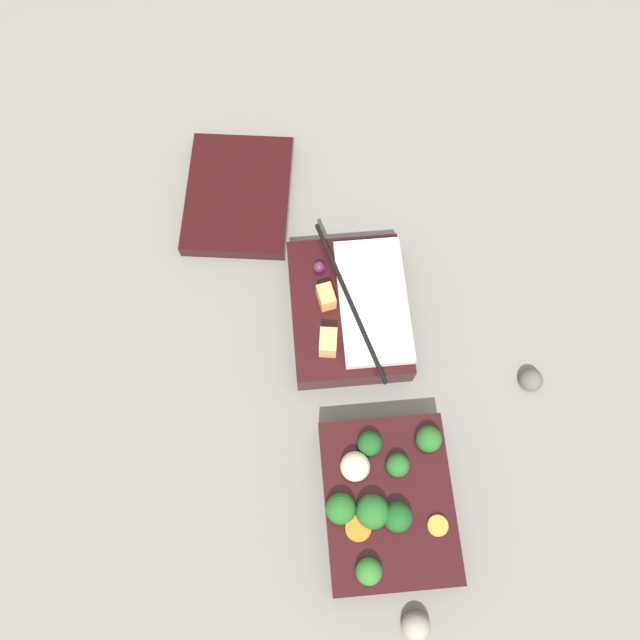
{
  "coord_description": "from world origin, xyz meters",
  "views": [
    {
      "loc": [
        -0.17,
        0.06,
        0.75
      ],
      "look_at": [
        0.09,
        0.04,
        0.04
      ],
      "focal_mm": 35.0,
      "sensor_mm": 36.0,
      "label": 1
    }
  ],
  "objects": [
    {
      "name": "bento_tray_rice",
      "position": [
        0.1,
        -0.0,
        0.02
      ],
      "size": [
        0.21,
        0.14,
        0.07
      ],
      "color": "black",
      "rests_on": "ground_plane"
    },
    {
      "name": "ground_plane",
      "position": [
        0.0,
        0.0,
        0.0
      ],
      "size": [
        3.0,
        3.0,
        0.0
      ],
      "primitive_type": "plane",
      "color": "slate"
    },
    {
      "name": "pebble_1",
      "position": [
        -0.26,
        -0.04,
        0.01
      ],
      "size": [
        0.03,
        0.03,
        0.03
      ],
      "primitive_type": "sphere",
      "color": "gray",
      "rests_on": "ground_plane"
    },
    {
      "name": "bento_lid",
      "position": [
        0.29,
        0.13,
        0.01
      ],
      "size": [
        0.2,
        0.16,
        0.02
      ],
      "primitive_type": "cube",
      "rotation": [
        0.0,
        0.0,
        -0.13
      ],
      "color": "black",
      "rests_on": "ground_plane"
    },
    {
      "name": "bento_tray_vegetable",
      "position": [
        -0.13,
        -0.02,
        0.03
      ],
      "size": [
        0.19,
        0.14,
        0.07
      ],
      "color": "black",
      "rests_on": "ground_plane"
    },
    {
      "name": "pebble_0",
      "position": [
        -0.0,
        -0.22,
        0.01
      ],
      "size": [
        0.03,
        0.03,
        0.03
      ],
      "primitive_type": "sphere",
      "color": "#595651",
      "rests_on": "ground_plane"
    }
  ]
}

